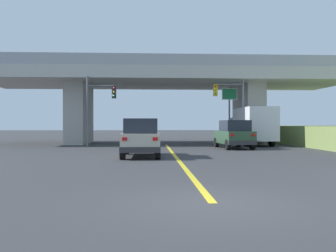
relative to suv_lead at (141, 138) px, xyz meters
name	(u,v)px	position (x,y,z in m)	size (l,w,h in m)	color
ground	(165,143)	(1.84, 13.84, -1.01)	(160.00, 160.00, 0.00)	#353538
overpass_bridge	(165,87)	(1.84, 13.84, 4.14)	(32.22, 9.59, 7.29)	#B7B5AD
lane_divider_stripe	(176,157)	(1.84, -0.16, -1.01)	(0.20, 22.91, 0.01)	yellow
suv_lead	(141,138)	(0.00, 0.00, 0.00)	(1.98, 4.38, 2.02)	#B7B29E
suv_crossing	(234,134)	(6.49, 6.39, 0.00)	(2.22, 4.44, 2.02)	#2D4C33
box_truck	(252,126)	(9.07, 10.86, 0.62)	(2.33, 7.46, 3.09)	navy
traffic_signal_nearside	(233,101)	(7.24, 9.76, 2.58)	(2.51, 0.36, 5.83)	slate
traffic_signal_farside	(97,103)	(-3.61, 8.92, 2.37)	(2.29, 0.36, 5.44)	#56595E
highway_sign	(229,103)	(7.28, 11.42, 2.55)	(1.30, 0.17, 4.98)	#56595E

